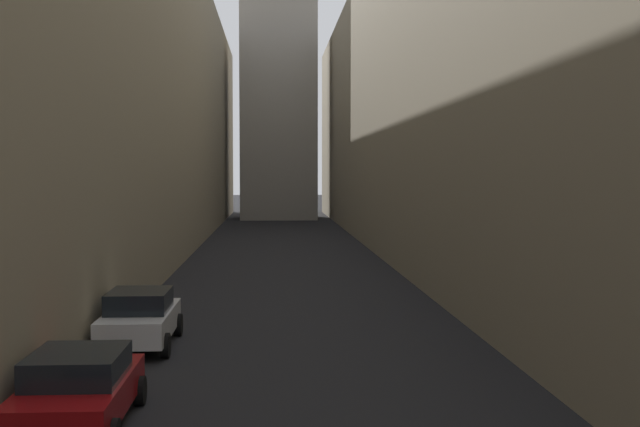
# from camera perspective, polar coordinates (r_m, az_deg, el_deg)

# --- Properties ---
(ground_plane) EXTENTS (264.00, 264.00, 0.00)m
(ground_plane) POSITION_cam_1_polar(r_m,az_deg,el_deg) (44.45, -2.50, -3.42)
(ground_plane) COLOR black
(building_block_left) EXTENTS (12.43, 108.00, 19.16)m
(building_block_left) POSITION_cam_1_polar(r_m,az_deg,el_deg) (47.71, -16.94, 8.42)
(building_block_left) COLOR gray
(building_block_left) RESTS_ON ground
(building_block_right) EXTENTS (13.16, 108.00, 19.12)m
(building_block_right) POSITION_cam_1_polar(r_m,az_deg,el_deg) (48.13, 12.13, 8.41)
(building_block_right) COLOR gray
(building_block_right) RESTS_ON ground
(parked_car_left_third) EXTENTS (2.07, 4.29, 1.48)m
(parked_car_left_third) POSITION_cam_1_polar(r_m,az_deg,el_deg) (16.47, -16.71, -11.75)
(parked_car_left_third) COLOR maroon
(parked_car_left_third) RESTS_ON ground
(parked_car_left_far) EXTENTS (2.01, 4.31, 1.60)m
(parked_car_left_far) POSITION_cam_1_polar(r_m,az_deg,el_deg) (23.40, -12.60, -7.18)
(parked_car_left_far) COLOR silver
(parked_car_left_far) RESTS_ON ground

